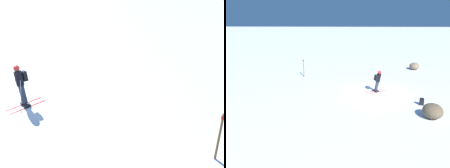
# 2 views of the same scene
# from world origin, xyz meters

# --- Properties ---
(ground_plane) EXTENTS (300.00, 300.00, 0.00)m
(ground_plane) POSITION_xyz_m (0.00, 0.00, 0.00)
(ground_plane) COLOR white
(skier) EXTENTS (1.52, 1.72, 1.89)m
(skier) POSITION_xyz_m (0.28, -0.10, 1.05)
(skier) COLOR red
(skier) RESTS_ON ground
(trail_marker) EXTENTS (0.13, 0.13, 1.86)m
(trail_marker) POSITION_xyz_m (4.94, 6.84, 1.02)
(trail_marker) COLOR brown
(trail_marker) RESTS_ON ground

